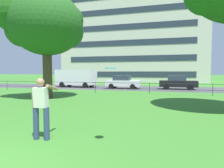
# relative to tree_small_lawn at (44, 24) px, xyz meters

# --- Properties ---
(street_strip) EXTENTS (80.00, 7.40, 0.01)m
(street_strip) POSITION_rel_tree_small_lawn_xyz_m (4.76, 10.73, -5.39)
(street_strip) COLOR #424247
(street_strip) RESTS_ON ground
(park_fence) EXTENTS (35.16, 0.04, 1.00)m
(park_fence) POSITION_rel_tree_small_lawn_xyz_m (4.76, 4.63, -4.72)
(park_fence) COLOR black
(park_fence) RESTS_ON ground
(tree_small_lawn) EXTENTS (5.84, 5.26, 7.62)m
(tree_small_lawn) POSITION_rel_tree_small_lawn_xyz_m (0.00, 0.00, 0.00)
(tree_small_lawn) COLOR #4C3828
(tree_small_lawn) RESTS_ON ground
(person_thrower) EXTENTS (0.51, 0.78, 1.75)m
(person_thrower) POSITION_rel_tree_small_lawn_xyz_m (5.06, -7.67, -4.45)
(person_thrower) COLOR navy
(person_thrower) RESTS_ON ground
(frisbee) EXTENTS (0.34, 0.34, 0.04)m
(frisbee) POSITION_rel_tree_small_lawn_xyz_m (7.11, -7.70, -3.38)
(frisbee) COLOR #2DB2C6
(panel_van_center) EXTENTS (5.05, 2.21, 2.24)m
(panel_van_center) POSITION_rel_tree_small_lawn_xyz_m (-2.34, 10.21, -4.13)
(panel_van_center) COLOR white
(panel_van_center) RESTS_ON ground
(car_white_right) EXTENTS (4.03, 1.87, 1.54)m
(car_white_right) POSITION_rel_tree_small_lawn_xyz_m (3.87, 9.68, -4.62)
(car_white_right) COLOR silver
(car_white_right) RESTS_ON ground
(car_black_far_right) EXTENTS (4.04, 1.89, 1.54)m
(car_black_far_right) POSITION_rel_tree_small_lawn_xyz_m (9.98, 10.20, -4.62)
(car_black_far_right) COLOR black
(car_black_far_right) RESTS_ON ground
(apartment_building_background) EXTENTS (29.01, 12.10, 18.46)m
(apartment_building_background) POSITION_rel_tree_small_lawn_xyz_m (1.99, 30.04, 3.84)
(apartment_building_background) COLOR beige
(apartment_building_background) RESTS_ON ground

